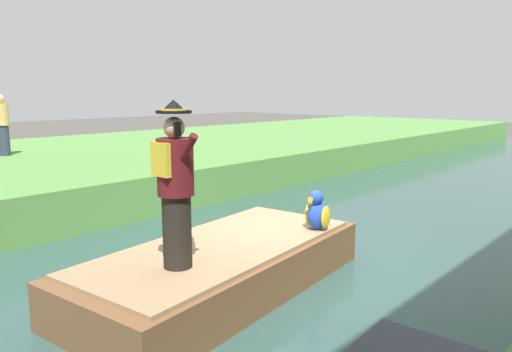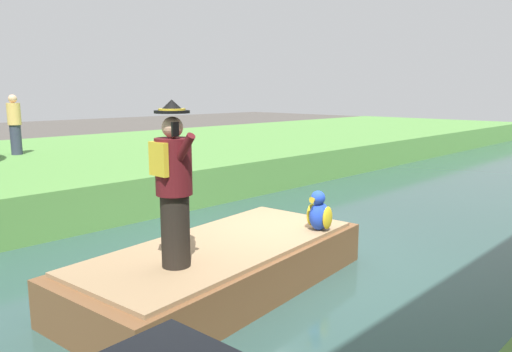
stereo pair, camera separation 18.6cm
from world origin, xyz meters
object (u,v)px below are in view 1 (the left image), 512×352
(person_pirate, at_px, (176,186))
(parrot_plush, at_px, (317,213))
(boat, at_px, (222,267))
(person_bystander, at_px, (3,125))

(person_pirate, xyz_separation_m, parrot_plush, (0.27, 2.28, -0.68))
(boat, relative_size, person_bystander, 2.73)
(boat, xyz_separation_m, person_pirate, (0.24, -0.90, 1.23))
(boat, xyz_separation_m, person_bystander, (-9.17, 0.78, 1.37))
(boat, bearing_deg, person_bystander, 175.12)
(person_pirate, relative_size, person_bystander, 1.16)
(boat, height_order, person_bystander, person_bystander)
(person_bystander, bearing_deg, parrot_plush, 3.51)
(person_pirate, bearing_deg, person_bystander, 156.35)
(person_pirate, distance_m, person_bystander, 9.56)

